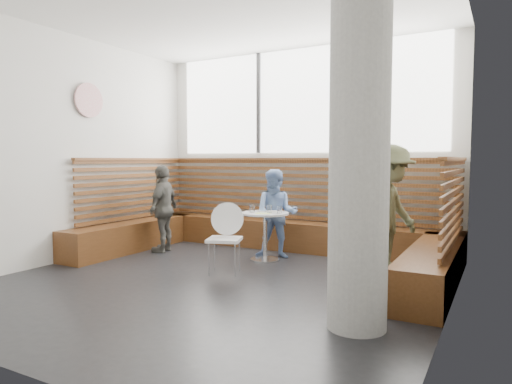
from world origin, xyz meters
The scene contains 15 objects.
room centered at (0.00, 0.00, 1.60)m, with size 5.00×5.00×3.20m.
booth centered at (0.00, 1.77, 0.41)m, with size 5.00×2.50×1.44m.
concrete_column centered at (1.85, -0.60, 1.60)m, with size 0.50×0.50×3.20m, color gray.
wall_art centered at (-2.46, 0.40, 2.30)m, with size 0.50×0.50×0.03m, color white.
cafe_table centered at (-0.05, 1.36, 0.49)m, with size 0.67×0.67×0.69m.
cafe_chair centered at (-0.14, 0.50, 0.52)m, with size 0.42×0.41×0.88m.
adult_man centered at (1.73, 1.14, 0.81)m, with size 1.04×0.60×1.61m, color #53583A.
child_back centered at (0.02, 1.58, 0.65)m, with size 0.63×0.49×1.29m, color #7190C5.
child_left centered at (-1.72, 1.15, 0.67)m, with size 0.79×0.33×1.35m, color #52514B.
plate_near centered at (-0.14, 1.47, 0.69)m, with size 0.20×0.20×0.01m, color white.
plate_far centered at (-0.01, 1.47, 0.69)m, with size 0.20×0.20×0.01m, color white.
glass_left centered at (-0.22, 1.29, 0.75)m, with size 0.08×0.08×0.12m, color white.
glass_mid centered at (0.05, 1.30, 0.74)m, with size 0.07×0.07×0.12m, color white.
glass_right centered at (0.17, 1.36, 0.74)m, with size 0.07×0.07×0.10m, color white.
menu_card centered at (-0.01, 1.22, 0.69)m, with size 0.20×0.14×0.00m, color #A5C64C.
Camera 1 is at (2.92, -4.34, 1.43)m, focal length 32.00 mm.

